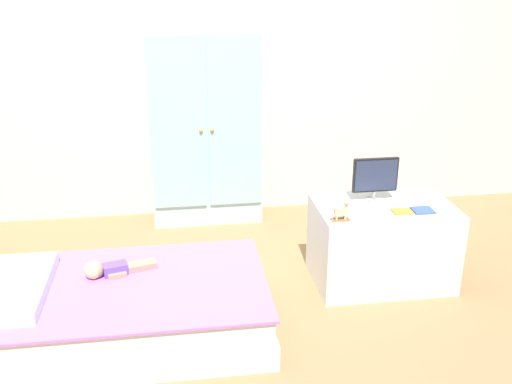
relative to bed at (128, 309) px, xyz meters
The scene contains 11 objects.
ground_plane 0.51m from the bed, ahead, with size 10.00×10.00×0.02m, color #99754C.
back_wall 2.09m from the bed, 73.81° to the left, with size 6.40×0.05×2.70m, color silver.
bed is the anchor object (origin of this frame).
pillow 0.58m from the bed, behind, with size 0.32×0.65×0.06m, color silver.
doll 0.24m from the bed, 130.14° to the left, with size 0.39×0.17×0.10m.
wardrobe 1.67m from the bed, 70.00° to the left, with size 0.82×0.32×1.53m.
tv_stand 1.58m from the bed, 12.43° to the left, with size 0.83×0.52×0.51m, color silver.
tv_monitor 1.64m from the bed, 15.98° to the left, with size 0.28×0.10×0.27m.
rocking_horse_toy 1.30m from the bed, ahead, with size 0.11×0.04×0.13m.
book_orange 1.66m from the bed, ahead, with size 0.11×0.09×0.01m, color orange.
book_blue 1.78m from the bed, ahead, with size 0.12×0.11×0.01m, color blue.
Camera 1 is at (-0.18, -2.81, 1.87)m, focal length 40.60 mm.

